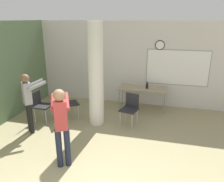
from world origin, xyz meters
TOP-DOWN VIEW (x-y plane):
  - wall_back at (0.03, 5.06)m, footprint 8.00×0.15m
  - support_pillar at (-0.88, 3.22)m, footprint 0.42×0.42m
  - folding_table at (0.26, 4.53)m, footprint 1.55×0.65m
  - bottle_on_table at (0.39, 4.49)m, footprint 0.08×0.08m
  - chair_near_pillar at (-1.80, 3.31)m, footprint 0.62×0.62m
  - chair_table_front at (0.05, 3.39)m, footprint 0.54×0.54m
  - chair_by_left_wall at (-2.50, 2.99)m, footprint 0.46×0.46m
  - person_watching_back at (-2.38, 2.31)m, footprint 0.59×0.61m
  - person_playing_front at (-0.93, 1.24)m, footprint 0.55×0.66m

SIDE VIEW (x-z plane):
  - chair_near_pillar at x=-1.80m, z-range 0.08..0.95m
  - chair_table_front at x=0.05m, z-range 0.08..0.95m
  - chair_by_left_wall at x=-2.50m, z-range 0.08..0.95m
  - folding_table at x=0.26m, z-range 0.31..1.05m
  - bottle_on_table at x=0.39m, z-range 0.71..0.95m
  - person_watching_back at x=-2.38m, z-range 0.14..1.71m
  - person_playing_front at x=-0.93m, z-range 0.14..1.78m
  - wall_back at x=0.03m, z-range 0.00..2.80m
  - support_pillar at x=-0.88m, z-range 0.00..2.80m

